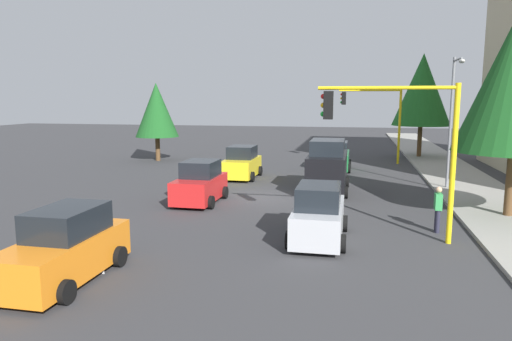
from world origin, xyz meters
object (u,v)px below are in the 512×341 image
Objects in this scene: delivery_van_black at (327,168)px; pedestrian_crossing at (438,208)px; tree_opposite_side at (157,110)px; traffic_signal_far_left at (375,111)px; traffic_signal_near_left at (397,130)px; car_silver at (319,215)px; car_red at (200,184)px; car_orange at (66,248)px; car_green at (335,157)px; car_yellow at (242,164)px; street_lamp_curbside at (453,109)px; tree_roadside_far at (422,90)px.

delivery_van_black is 8.06m from pedestrian_crossing.
traffic_signal_far_left is at bearing 96.83° from tree_opposite_side.
car_silver is at bearing -77.47° from traffic_signal_near_left.
tree_opposite_side is at bearing -142.66° from car_silver.
car_silver and car_red have the same top height.
car_orange is (23.60, 7.79, -3.09)m from tree_opposite_side.
car_silver is 0.96× the size of car_green.
delivery_van_black is at bearing -178.47° from car_silver.
car_yellow is (6.60, 8.47, -3.09)m from tree_opposite_side.
tree_roadside_far is (-14.39, 0.30, 1.23)m from street_lamp_curbside.
car_red is (19.74, -12.29, -4.69)m from tree_roadside_far.
car_yellow is 17.02m from car_orange.
street_lamp_curbside is at bearing 149.26° from car_silver.
pedestrian_crossing is at bearing 47.71° from tree_opposite_side.
traffic_signal_near_left is at bearing 9.41° from car_green.
car_green is at bearing 163.89° from car_orange.
traffic_signal_near_left is 0.63× the size of tree_roadside_far.
street_lamp_curbside is at bearing 159.72° from traffic_signal_near_left.
car_orange is (9.85, -0.42, 0.00)m from car_red.
delivery_van_black is at bearing -76.14° from street_lamp_curbside.
traffic_signal_far_left is at bearing 146.67° from car_green.
street_lamp_curbside reaches higher than car_orange.
car_red is 0.88× the size of car_green.
tree_roadside_far reaches higher than delivery_van_black.
street_lamp_curbside reaches higher than car_silver.
traffic_signal_near_left reaches higher than car_green.
delivery_van_black reaches higher than car_silver.
tree_roadside_far is 32.55m from car_orange.
traffic_signal_far_left is 10.97m from street_lamp_curbside.
street_lamp_curbside reaches higher than tree_opposite_side.
car_red is (7.15, -0.26, -0.00)m from car_yellow.
car_orange is at bearing -24.18° from delivery_van_black.
pedestrian_crossing is at bearing -5.45° from tree_roadside_far.
street_lamp_curbside is (-9.61, 3.55, 0.53)m from traffic_signal_near_left.
car_green is at bearing 179.39° from delivery_van_black.
car_orange is at bearing -56.71° from pedestrian_crossing.
traffic_signal_far_left is 1.41× the size of car_silver.
tree_opposite_side is 1.52× the size of car_silver.
street_lamp_curbside is at bearing 167.31° from pedestrian_crossing.
tree_opposite_side is 17.32m from delivery_van_black.
car_red is (-4.26, -8.44, -2.92)m from traffic_signal_near_left.
traffic_signal_near_left is at bearing 35.64° from car_yellow.
traffic_signal_far_left is 18.15m from car_red.
car_orange is (5.04, -6.36, 0.00)m from car_silver.
car_green is at bearing -170.59° from traffic_signal_near_left.
tree_roadside_far is 25.79m from car_silver.
car_green and car_orange have the same top height.
street_lamp_curbside is at bearing 67.45° from tree_opposite_side.
car_red is at bearing -106.14° from pedestrian_crossing.
traffic_signal_near_left reaches higher than car_silver.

